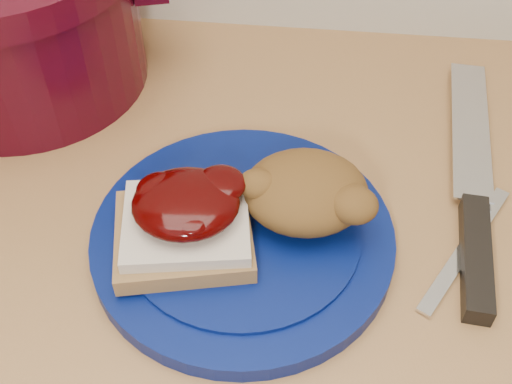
# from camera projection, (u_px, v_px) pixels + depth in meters

# --- Properties ---
(plate) EXTENTS (0.31, 0.31, 0.02)m
(plate) POSITION_uv_depth(u_px,v_px,m) (243.00, 237.00, 0.59)
(plate) COLOR #061354
(plate) RESTS_ON wood_countertop
(sandwich) EXTENTS (0.14, 0.13, 0.06)m
(sandwich) POSITION_uv_depth(u_px,v_px,m) (185.00, 221.00, 0.55)
(sandwich) COLOR olive
(sandwich) RESTS_ON plate
(stuffing_mound) EXTENTS (0.12, 0.11, 0.06)m
(stuffing_mound) POSITION_uv_depth(u_px,v_px,m) (305.00, 192.00, 0.57)
(stuffing_mound) COLOR brown
(stuffing_mound) RESTS_ON plate
(chef_knife) EXTENTS (0.06, 0.35, 0.02)m
(chef_knife) POSITION_uv_depth(u_px,v_px,m) (474.00, 216.00, 0.60)
(chef_knife) COLOR black
(chef_knife) RESTS_ON wood_countertop
(butter_knife) EXTENTS (0.10, 0.16, 0.00)m
(butter_knife) POSITION_uv_depth(u_px,v_px,m) (466.00, 247.00, 0.58)
(butter_knife) COLOR silver
(butter_knife) RESTS_ON wood_countertop
(dutch_oven) EXTENTS (0.36, 0.36, 0.18)m
(dutch_oven) POSITION_uv_depth(u_px,v_px,m) (13.00, 15.00, 0.70)
(dutch_oven) COLOR #3C0611
(dutch_oven) RESTS_ON wood_countertop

